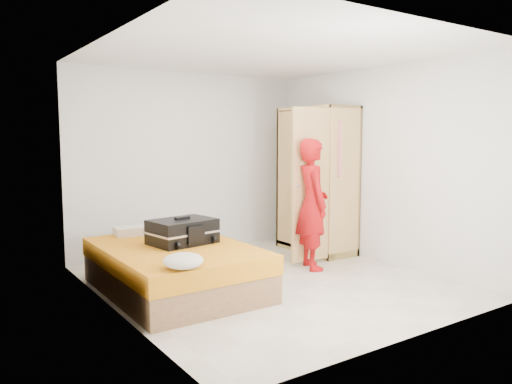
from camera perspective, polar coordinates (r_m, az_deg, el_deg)
room at (r=5.66m, az=1.51°, el=2.54°), size 4.00×4.02×2.60m
bed at (r=5.55m, az=-9.21°, el=-8.60°), size 1.42×2.02×0.50m
wardrobe at (r=7.26m, az=6.88°, el=0.92°), size 1.17×1.20×2.10m
person at (r=6.35m, az=6.46°, el=-1.38°), size 0.58×0.70×1.66m
suitcase at (r=5.57m, az=-8.38°, el=-4.50°), size 0.76×0.61×0.30m
round_cushion at (r=4.54m, az=-8.32°, el=-7.79°), size 0.36×0.36×0.14m
pillow at (r=6.22m, az=-13.41°, el=-4.28°), size 0.56×0.33×0.10m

